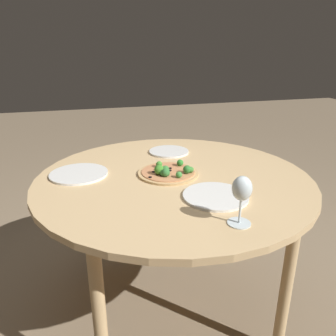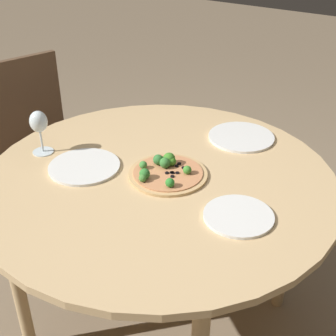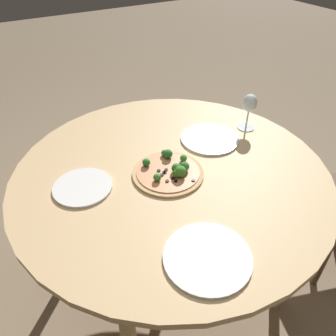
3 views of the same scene
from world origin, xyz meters
name	(u,v)px [view 2 (image 2 of 3)]	position (x,y,z in m)	size (l,w,h in m)	color
ground_plane	(161,324)	(0.00, 0.00, 0.00)	(12.00, 12.00, 0.00)	#847056
dining_table	(159,193)	(0.00, 0.00, 0.69)	(1.24, 1.24, 0.76)	tan
chair	(41,144)	(-0.31, -0.94, 0.48)	(0.51, 0.51, 0.91)	brown
pizza	(166,171)	(-0.02, 0.02, 0.78)	(0.28, 0.28, 0.06)	tan
wine_glass	(39,124)	(0.09, -0.46, 0.88)	(0.08, 0.08, 0.17)	silver
plate_near	(241,137)	(-0.41, 0.12, 0.77)	(0.26, 0.26, 0.01)	silver
plate_far	(84,166)	(0.10, -0.26, 0.77)	(0.26, 0.26, 0.01)	silver
plate_side	(239,216)	(0.07, 0.34, 0.77)	(0.22, 0.22, 0.01)	silver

